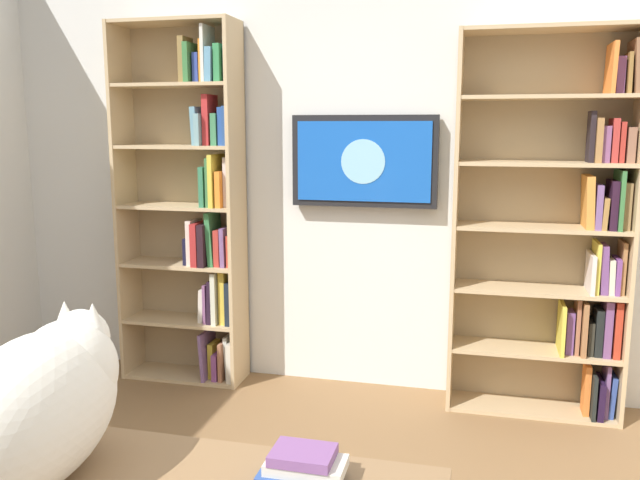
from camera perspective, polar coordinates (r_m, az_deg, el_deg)
The scene contains 6 objects.
wall_back at distance 3.88m, azimuth 3.10°, elevation 6.73°, with size 4.52×0.06×2.70m, color silver.
bookshelf_left at distance 3.71m, azimuth 20.29°, elevation 0.45°, with size 0.91×0.28×2.06m.
bookshelf_right at distance 4.04m, azimuth -10.76°, elevation 2.59°, with size 0.76×0.28×2.17m.
wall_mounted_tv at distance 3.79m, azimuth 3.87°, elevation 6.87°, with size 0.84×0.07×0.52m.
cat at distance 1.69m, azimuth -22.82°, elevation -12.62°, with size 0.27×0.67×0.39m.
desk_book_stack at distance 1.61m, azimuth -1.54°, elevation -19.20°, with size 0.20×0.13×0.08m.
Camera 1 is at (-0.73, 1.58, 1.56)m, focal length 36.68 mm.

